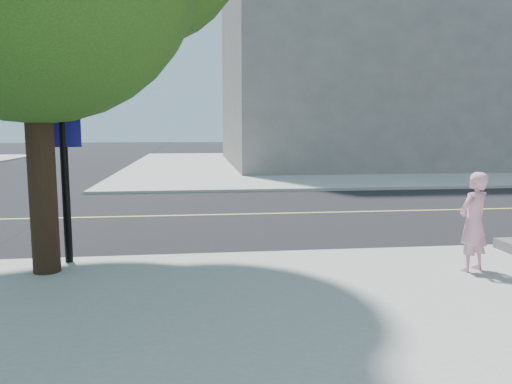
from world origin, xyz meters
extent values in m
plane|color=black|center=(0.00, 0.00, 0.00)|extent=(140.00, 140.00, 0.00)
cube|color=black|center=(0.00, 4.50, 0.01)|extent=(140.00, 9.00, 0.01)
cube|color=#A6A69F|center=(13.50, 21.50, 0.06)|extent=(29.00, 25.00, 0.12)
cube|color=slate|center=(14.00, 22.00, 7.12)|extent=(18.00, 16.00, 14.00)
imported|color=pink|center=(7.16, -1.57, 0.90)|extent=(0.67, 0.57, 1.55)
cylinder|color=black|center=(0.58, -0.84, 2.17)|extent=(0.41, 0.41, 4.09)
cylinder|color=black|center=(0.78, -0.30, 2.32)|extent=(0.13, 0.13, 4.40)
cube|color=white|center=(0.83, -0.32, 2.84)|extent=(0.58, 0.04, 0.21)
cube|color=navy|center=(0.83, -0.32, 2.32)|extent=(0.47, 0.04, 0.58)
imported|color=black|center=(0.78, -0.30, 3.68)|extent=(0.17, 0.21, 1.05)
camera|label=1|loc=(2.91, -8.66, 2.35)|focal=34.80mm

